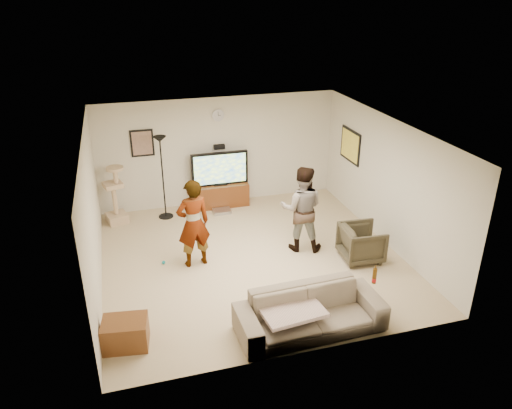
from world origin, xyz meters
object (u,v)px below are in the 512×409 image
object	(u,v)px
tv_stand	(221,195)
beer_bottle	(375,276)
tv	(220,169)
armchair	(362,243)
side_table	(125,333)
sofa	(310,312)
cat_tree	(114,195)
person_right	(302,209)
floor_lamp	(163,178)
person_left	(193,224)

from	to	relation	value
tv_stand	beer_bottle	bearing A→B (deg)	-74.56
tv	beer_bottle	bearing A→B (deg)	-74.56
armchair	side_table	bearing A→B (deg)	110.42
tv	sofa	bearing A→B (deg)	-86.29
tv_stand	cat_tree	xyz separation A→B (m)	(-2.37, -0.24, 0.38)
person_right	side_table	size ratio (longest dim) A/B	2.68
cat_tree	beer_bottle	xyz separation A→B (m)	(3.69, -4.56, 0.12)
tv	beer_bottle	distance (m)	4.98
sofa	side_table	size ratio (longest dim) A/B	3.48
person_right	side_table	distance (m)	4.00
person_right	tv_stand	bearing A→B (deg)	-44.94
sofa	beer_bottle	size ratio (longest dim) A/B	8.83
cat_tree	beer_bottle	world-z (taller)	cat_tree
cat_tree	side_table	distance (m)	4.18
floor_lamp	cat_tree	bearing A→B (deg)	178.70
tv	armchair	size ratio (longest dim) A/B	1.73
floor_lamp	person_right	size ratio (longest dim) A/B	1.09
armchair	side_table	xyz separation A→B (m)	(-4.37, -1.26, -0.13)
tv	side_table	xyz separation A→B (m)	(-2.36, -4.39, -0.71)
beer_bottle	cat_tree	bearing A→B (deg)	128.99
beer_bottle	side_table	bearing A→B (deg)	173.69
tv	beer_bottle	world-z (taller)	tv
cat_tree	person_left	bearing A→B (deg)	-58.52
sofa	beer_bottle	xyz separation A→B (m)	(1.01, 0.00, 0.45)
cat_tree	person_left	world-z (taller)	person_left
person_left	armchair	world-z (taller)	person_left
tv	person_left	xyz separation A→B (m)	(-1.02, -2.44, -0.08)
person_left	beer_bottle	size ratio (longest dim) A/B	6.71
sofa	armchair	bearing A→B (deg)	42.54
tv_stand	beer_bottle	world-z (taller)	beer_bottle
tv_stand	beer_bottle	distance (m)	5.01
person_left	tv_stand	bearing A→B (deg)	-121.62
sofa	armchair	size ratio (longest dim) A/B	2.94
tv	side_table	world-z (taller)	tv
person_right	tv	bearing A→B (deg)	-44.94
tv	floor_lamp	size ratio (longest dim) A/B	0.70
sofa	floor_lamp	bearing A→B (deg)	107.84
person_right	person_left	bearing A→B (deg)	21.83
tv	tv_stand	bearing A→B (deg)	180.00
tv_stand	tv	distance (m)	0.65
armchair	tv_stand	bearing A→B (deg)	37.06
beer_bottle	tv_stand	bearing A→B (deg)	105.44
tv_stand	side_table	distance (m)	4.99
sofa	beer_bottle	distance (m)	1.11
cat_tree	side_table	bearing A→B (deg)	-89.84
floor_lamp	sofa	xyz separation A→B (m)	(1.63, -4.54, -0.61)
tv	sofa	size ratio (longest dim) A/B	0.59
cat_tree	armchair	world-z (taller)	cat_tree
person_left	person_right	world-z (taller)	person_right
tv_stand	person_right	world-z (taller)	person_right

